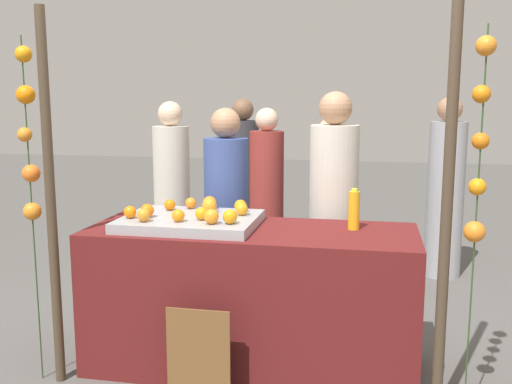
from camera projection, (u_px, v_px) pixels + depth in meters
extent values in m
plane|color=#565451|center=(251.00, 365.00, 3.59)|extent=(24.00, 24.00, 0.00)
cube|color=#5B1919|center=(251.00, 298.00, 3.52)|extent=(1.97, 0.74, 0.87)
cube|color=#9EA0A5|center=(190.00, 221.00, 3.52)|extent=(0.81, 0.63, 0.06)
sphere|color=orange|center=(242.00, 209.00, 3.54)|extent=(0.08, 0.08, 0.08)
sphere|color=orange|center=(147.00, 211.00, 3.48)|extent=(0.08, 0.08, 0.08)
sphere|color=orange|center=(202.00, 214.00, 3.40)|extent=(0.08, 0.08, 0.08)
sphere|color=orange|center=(211.00, 217.00, 3.29)|extent=(0.09, 0.09, 0.09)
sphere|color=orange|center=(143.00, 215.00, 3.35)|extent=(0.08, 0.08, 0.08)
sphere|color=orange|center=(170.00, 205.00, 3.70)|extent=(0.07, 0.07, 0.07)
sphere|color=orange|center=(209.00, 206.00, 3.61)|extent=(0.09, 0.09, 0.09)
sphere|color=orange|center=(210.00, 203.00, 3.72)|extent=(0.09, 0.09, 0.09)
sphere|color=orange|center=(230.00, 217.00, 3.30)|extent=(0.09, 0.09, 0.09)
sphere|color=orange|center=(191.00, 203.00, 3.76)|extent=(0.07, 0.07, 0.07)
sphere|color=orange|center=(178.00, 215.00, 3.35)|extent=(0.08, 0.08, 0.08)
sphere|color=orange|center=(130.00, 212.00, 3.45)|extent=(0.07, 0.07, 0.07)
sphere|color=orange|center=(241.00, 206.00, 3.64)|extent=(0.08, 0.08, 0.08)
cylinder|color=orange|center=(354.00, 211.00, 3.41)|extent=(0.07, 0.07, 0.23)
cylinder|color=yellow|center=(354.00, 190.00, 3.39)|extent=(0.04, 0.04, 0.02)
cube|color=brown|center=(198.00, 360.00, 3.05)|extent=(0.35, 0.01, 0.57)
cube|color=black|center=(199.00, 359.00, 3.06)|extent=(0.32, 0.02, 0.54)
cylinder|color=#384C8C|center=(226.00, 232.00, 4.17)|extent=(0.32, 0.32, 1.37)
sphere|color=#A87A59|center=(225.00, 123.00, 4.04)|extent=(0.21, 0.21, 0.21)
cylinder|color=beige|center=(333.00, 229.00, 4.05)|extent=(0.34, 0.34, 1.46)
sphere|color=#A87A59|center=(335.00, 108.00, 3.91)|extent=(0.23, 0.23, 0.23)
cylinder|color=#384C8C|center=(328.00, 213.00, 5.13)|extent=(0.29, 0.29, 1.27)
sphere|color=tan|center=(329.00, 130.00, 5.01)|extent=(0.20, 0.20, 0.20)
cylinder|color=#333338|center=(243.00, 189.00, 6.00)|extent=(0.33, 0.33, 1.42)
sphere|color=brown|center=(243.00, 110.00, 5.87)|extent=(0.22, 0.22, 0.22)
cylinder|color=maroon|center=(267.00, 204.00, 5.31)|extent=(0.31, 0.31, 1.35)
sphere|color=beige|center=(267.00, 119.00, 5.18)|extent=(0.21, 0.21, 0.21)
cylinder|color=beige|center=(172.00, 204.00, 5.19)|extent=(0.32, 0.32, 1.40)
sphere|color=beige|center=(170.00, 114.00, 5.06)|extent=(0.22, 0.22, 0.22)
cylinder|color=#99999E|center=(445.00, 200.00, 5.29)|extent=(0.33, 0.33, 1.44)
sphere|color=#A87A59|center=(450.00, 109.00, 5.16)|extent=(0.22, 0.22, 0.22)
cylinder|color=#473828|center=(51.00, 202.00, 3.23)|extent=(0.06, 0.06, 2.14)
cylinder|color=#473828|center=(446.00, 217.00, 2.81)|extent=(0.06, 0.06, 2.14)
cylinder|color=#2D4C23|center=(32.00, 215.00, 3.26)|extent=(0.01, 0.01, 1.98)
sphere|color=orange|center=(24.00, 54.00, 3.12)|extent=(0.09, 0.09, 0.09)
sphere|color=orange|center=(26.00, 95.00, 3.16)|extent=(0.10, 0.10, 0.10)
sphere|color=orange|center=(25.00, 135.00, 3.18)|extent=(0.08, 0.08, 0.08)
sphere|color=orange|center=(31.00, 173.00, 3.23)|extent=(0.10, 0.10, 0.10)
sphere|color=orange|center=(32.00, 211.00, 3.26)|extent=(0.10, 0.10, 0.10)
cylinder|color=#2D4C23|center=(475.00, 235.00, 2.77)|extent=(0.01, 0.01, 1.98)
sphere|color=orange|center=(486.00, 46.00, 2.63)|extent=(0.09, 0.09, 0.09)
sphere|color=orange|center=(481.00, 94.00, 2.67)|extent=(0.09, 0.09, 0.09)
sphere|color=orange|center=(480.00, 141.00, 2.71)|extent=(0.08, 0.08, 0.08)
sphere|color=orange|center=(477.00, 187.00, 2.74)|extent=(0.08, 0.08, 0.08)
sphere|color=orange|center=(474.00, 232.00, 2.77)|extent=(0.10, 0.10, 0.10)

